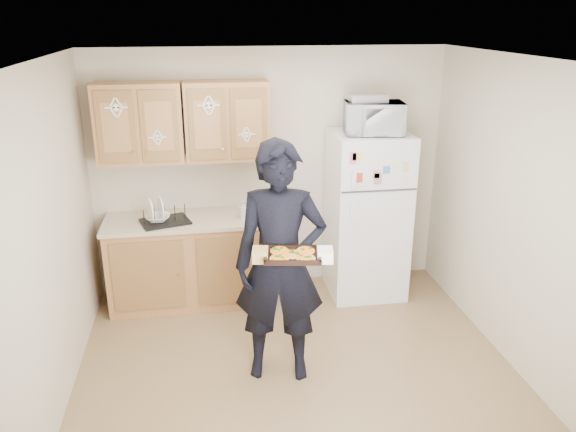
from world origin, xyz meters
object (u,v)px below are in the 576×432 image
Objects in this scene: refrigerator at (367,215)px; dish_rack at (165,214)px; microwave at (374,118)px; person at (280,264)px; baking_tray at (293,256)px.

refrigerator reaches higher than dish_rack.
microwave is at bearing -0.52° from dish_rack.
person is 4.83× the size of baking_tray.
microwave reaches higher than baking_tray.
refrigerator is 3.07× the size of microwave.
refrigerator is at bearing 105.40° from microwave.
microwave is (1.04, 1.54, 0.69)m from baking_tray.
microwave is at bearing -82.49° from refrigerator.
dish_rack is at bearing 131.34° from baking_tray.
person is at bearing -123.30° from microwave.
refrigerator is 3.84× the size of dish_rack.
person reaches higher than dish_rack.
person is 1.57m from dish_rack.
person is (-1.08, -1.30, 0.12)m from refrigerator.
baking_tray is (0.05, -0.30, 0.19)m from person.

